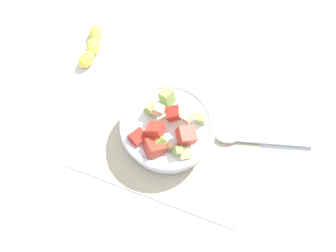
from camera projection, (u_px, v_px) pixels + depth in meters
name	position (u px, v px, depth m)	size (l,w,h in m)	color
ground_plane	(169.00, 140.00, 0.82)	(2.40, 2.40, 0.00)	silver
placemat	(169.00, 139.00, 0.82)	(0.43, 0.30, 0.01)	#BCB299
salad_bowl	(168.00, 128.00, 0.79)	(0.23, 0.23, 0.10)	white
serving_spoon	(249.00, 139.00, 0.81)	(0.24, 0.09, 0.01)	#B7B7BC
banana_whole	(92.00, 46.00, 0.92)	(0.07, 0.15, 0.04)	yellow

